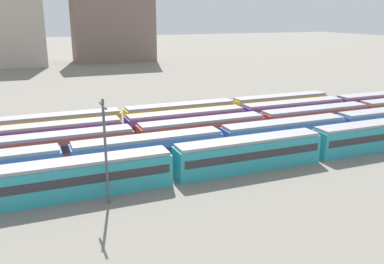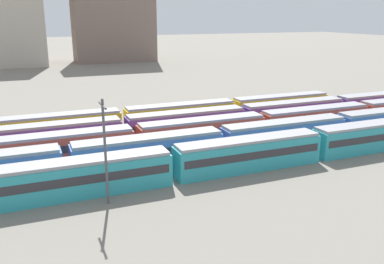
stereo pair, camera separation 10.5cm
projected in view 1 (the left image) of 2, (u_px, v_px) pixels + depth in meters
name	position (u px, v px, depth m)	size (l,w,h in m)	color
train_track_0	(172.00, 164.00, 44.48)	(74.70, 3.06, 3.75)	teal
train_track_1	(149.00, 151.00, 48.74)	(93.60, 3.06, 3.75)	#4C70BC
train_track_2	(262.00, 125.00, 60.15)	(112.50, 3.06, 3.75)	#BC4C38
train_track_3	(186.00, 123.00, 61.21)	(93.60, 3.06, 3.75)	#6B429E
train_track_4	(123.00, 120.00, 62.77)	(74.70, 3.06, 3.75)	yellow
catenary_pole_0	(105.00, 147.00, 38.04)	(0.24, 3.20, 10.21)	#4C4C51
distant_building_2	(15.00, 15.00, 142.20)	(17.44, 21.60, 34.22)	#B2A899
distant_building_3	(112.00, 9.00, 153.95)	(29.82, 13.48, 38.32)	#7A665B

